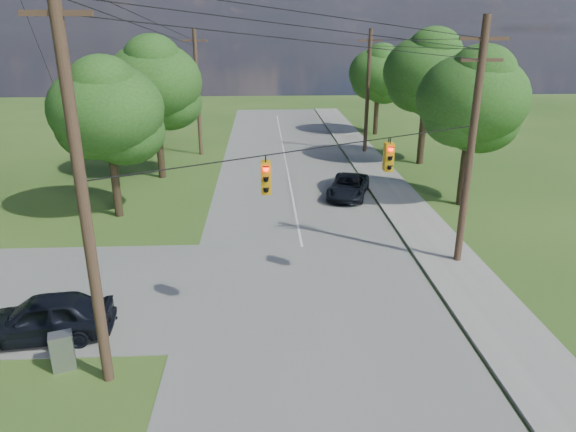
{
  "coord_description": "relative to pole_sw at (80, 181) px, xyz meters",
  "views": [
    {
      "loc": [
        0.17,
        -12.74,
        9.95
      ],
      "look_at": [
        1.06,
        5.0,
        3.46
      ],
      "focal_mm": 32.0,
      "sensor_mm": 36.0,
      "label": 1
    }
  ],
  "objects": [
    {
      "name": "ground",
      "position": [
        4.6,
        -0.4,
        -6.23
      ],
      "size": [
        140.0,
        140.0,
        0.0
      ],
      "primitive_type": "plane",
      "color": "#2E531B",
      "rests_on": "ground"
    },
    {
      "name": "main_road",
      "position": [
        6.6,
        4.6,
        -6.21
      ],
      "size": [
        10.0,
        100.0,
        0.03
      ],
      "primitive_type": "cube",
      "color": "gray",
      "rests_on": "ground"
    },
    {
      "name": "sidewalk_east",
      "position": [
        13.3,
        4.6,
        -6.17
      ],
      "size": [
        2.6,
        100.0,
        0.12
      ],
      "primitive_type": "cube",
      "color": "#A09D96",
      "rests_on": "ground"
    },
    {
      "name": "pole_sw",
      "position": [
        0.0,
        0.0,
        0.0
      ],
      "size": [
        2.0,
        0.32,
        12.0
      ],
      "color": "#4E3728",
      "rests_on": "ground"
    },
    {
      "name": "pole_ne",
      "position": [
        13.5,
        7.6,
        -0.76
      ],
      "size": [
        2.0,
        0.32,
        10.5
      ],
      "color": "#4E3728",
      "rests_on": "ground"
    },
    {
      "name": "pole_north_e",
      "position": [
        13.5,
        29.6,
        -1.1
      ],
      "size": [
        2.0,
        0.32,
        10.0
      ],
      "color": "#4E3728",
      "rests_on": "ground"
    },
    {
      "name": "pole_north_w",
      "position": [
        -0.4,
        29.6,
        -1.1
      ],
      "size": [
        2.0,
        0.32,
        10.0
      ],
      "color": "#4E3728",
      "rests_on": "ground"
    },
    {
      "name": "power_lines",
      "position": [
        6.1,
        11.14,
        2.93
      ],
      "size": [
        13.93,
        29.62,
        4.93
      ],
      "color": "black",
      "rests_on": "ground"
    },
    {
      "name": "traffic_signals",
      "position": [
        7.15,
        4.03,
        -0.73
      ],
      "size": [
        4.91,
        3.27,
        1.05
      ],
      "color": "#E5A40D",
      "rests_on": "ground"
    },
    {
      "name": "tree_w_near",
      "position": [
        -3.4,
        14.6,
        -0.3
      ],
      "size": [
        6.0,
        6.0,
        8.4
      ],
      "color": "#3D2E1E",
      "rests_on": "ground"
    },
    {
      "name": "tree_w_mid",
      "position": [
        -2.4,
        22.6,
        0.35
      ],
      "size": [
        6.4,
        6.4,
        9.22
      ],
      "color": "#3D2E1E",
      "rests_on": "ground"
    },
    {
      "name": "tree_w_far",
      "position": [
        -4.4,
        32.6,
        0.02
      ],
      "size": [
        6.0,
        6.0,
        8.73
      ],
      "color": "#3D2E1E",
      "rests_on": "ground"
    },
    {
      "name": "tree_e_near",
      "position": [
        16.6,
        15.6,
        0.02
      ],
      "size": [
        6.2,
        6.2,
        8.81
      ],
      "color": "#3D2E1E",
      "rests_on": "ground"
    },
    {
      "name": "tree_e_mid",
      "position": [
        17.1,
        25.6,
        0.68
      ],
      "size": [
        6.6,
        6.6,
        9.64
      ],
      "color": "#3D2E1E",
      "rests_on": "ground"
    },
    {
      "name": "tree_e_far",
      "position": [
        16.1,
        37.6,
        -0.31
      ],
      "size": [
        5.8,
        5.8,
        8.32
      ],
      "color": "#3D2E1E",
      "rests_on": "ground"
    },
    {
      "name": "car_cross_dark",
      "position": [
        -2.73,
        2.3,
        -5.41
      ],
      "size": [
        4.8,
        2.41,
        1.57
      ],
      "primitive_type": "imported",
      "rotation": [
        0.0,
        0.0,
        -1.45
      ],
      "color": "black",
      "rests_on": "cross_road"
    },
    {
      "name": "car_main_north",
      "position": [
        10.1,
        17.42,
        -5.53
      ],
      "size": [
        3.53,
        5.23,
        1.33
      ],
      "primitive_type": "imported",
      "rotation": [
        0.0,
        0.0,
        -0.3
      ],
      "color": "black",
      "rests_on": "main_road"
    },
    {
      "name": "control_cabinet",
      "position": [
        -1.51,
        0.6,
        -5.62
      ],
      "size": [
        0.8,
        0.69,
        1.22
      ],
      "primitive_type": "cube",
      "rotation": [
        0.0,
        0.0,
        0.34
      ],
      "color": "gray",
      "rests_on": "ground"
    }
  ]
}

